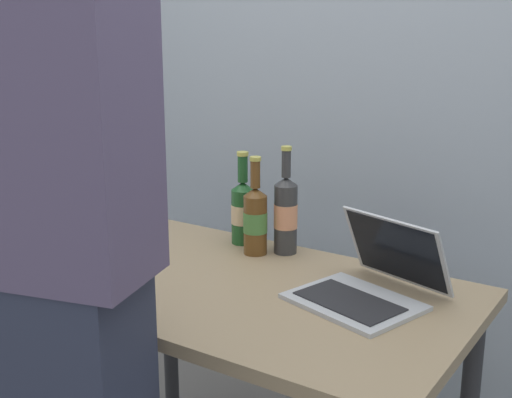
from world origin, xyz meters
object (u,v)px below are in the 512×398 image
at_px(beer_bottle_green, 255,218).
at_px(beer_bottle_amber, 243,210).
at_px(person_figure, 51,276).
at_px(laptop, 370,282).
at_px(beer_bottle_dark, 286,213).

xyz_separation_m(beer_bottle_green, beer_bottle_amber, (-0.09, 0.06, -0.00)).
relative_size(beer_bottle_amber, person_figure, 0.16).
relative_size(beer_bottle_green, beer_bottle_amber, 1.02).
height_order(laptop, beer_bottle_amber, beer_bottle_amber).
xyz_separation_m(laptop, beer_bottle_amber, (-0.53, 0.19, 0.07)).
height_order(beer_bottle_green, person_figure, person_figure).
height_order(beer_bottle_dark, beer_bottle_amber, beer_bottle_dark).
bearing_deg(beer_bottle_dark, person_figure, -92.55).
distance_m(laptop, beer_bottle_green, 0.46).
distance_m(beer_bottle_green, beer_bottle_dark, 0.09).
bearing_deg(beer_bottle_green, beer_bottle_dark, 38.43).
bearing_deg(person_figure, laptop, 59.34).
bearing_deg(beer_bottle_amber, person_figure, -81.96).
bearing_deg(beer_bottle_green, person_figure, -87.58).
distance_m(laptop, person_figure, 0.81).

